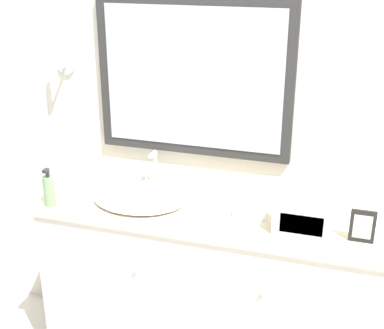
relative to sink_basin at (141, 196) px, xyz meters
name	(u,v)px	position (x,y,z in m)	size (l,w,h in m)	color
wall_back	(231,113)	(0.35, 0.31, 0.35)	(8.00, 0.18, 2.55)	silver
vanity_counter	(213,292)	(0.35, 0.02, -0.47)	(1.62, 0.54, 0.91)	beige
sink_basin	(141,196)	(0.00, 0.00, 0.00)	(0.44, 0.42, 0.18)	white
soap_bottle	(49,190)	(-0.37, -0.18, 0.06)	(0.05, 0.05, 0.18)	#709966
appliance_box	(303,218)	(0.75, -0.08, 0.04)	(0.24, 0.13, 0.12)	#BCBCC1
picture_frame	(362,226)	(0.99, -0.10, 0.05)	(0.10, 0.01, 0.14)	black
hand_towel_near_sink	(297,201)	(0.71, 0.17, 0.00)	(0.15, 0.10, 0.03)	silver
hand_towel_far_corner	(251,210)	(0.52, 0.02, 0.00)	(0.14, 0.12, 0.03)	white
metal_tray	(358,218)	(0.98, 0.10, -0.01)	(0.18, 0.09, 0.01)	silver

